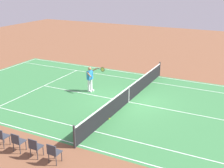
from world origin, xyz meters
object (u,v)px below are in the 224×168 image
at_px(tennis_player_near, 90,78).
at_px(spectator_chair_2, 18,141).
at_px(tennis_ball, 109,119).
at_px(spectator_chair_0, 54,152).
at_px(spectator_chair_3, 1,136).
at_px(tennis_net, 129,94).
at_px(spectator_chair_1, 35,146).

height_order(tennis_player_near, spectator_chair_2, tennis_player_near).
distance_m(tennis_player_near, tennis_ball, 4.45).
distance_m(spectator_chair_0, spectator_chair_3, 2.80).
bearing_deg(tennis_player_near, tennis_ball, 133.63).
xyz_separation_m(tennis_player_near, spectator_chair_0, (-2.87, 7.67, -0.41)).
height_order(tennis_ball, spectator_chair_3, spectator_chair_3).
distance_m(tennis_ball, spectator_chair_0, 4.55).
bearing_deg(tennis_ball, tennis_player_near, -46.37).
xyz_separation_m(tennis_ball, spectator_chair_0, (0.14, 4.52, 0.49)).
xyz_separation_m(spectator_chair_0, spectator_chair_2, (1.86, 0.00, 0.00)).
bearing_deg(tennis_net, spectator_chair_2, 74.62).
bearing_deg(spectator_chair_3, tennis_net, -112.09).
bearing_deg(tennis_player_near, spectator_chair_0, 110.50).
height_order(spectator_chair_0, spectator_chair_3, same).
bearing_deg(spectator_chair_3, spectator_chair_2, 180.00).
relative_size(tennis_net, spectator_chair_0, 13.30).
bearing_deg(tennis_player_near, spectator_chair_2, 97.46).
xyz_separation_m(spectator_chair_1, spectator_chair_3, (1.86, 0.00, 0.00)).
relative_size(tennis_ball, spectator_chair_3, 0.08).
bearing_deg(tennis_ball, tennis_net, -89.07).
bearing_deg(spectator_chair_3, tennis_ball, -122.99).
bearing_deg(spectator_chair_1, tennis_player_near, -75.83).
bearing_deg(spectator_chair_1, tennis_net, -98.20).
relative_size(tennis_net, tennis_player_near, 6.89).
height_order(tennis_player_near, tennis_ball, tennis_player_near).
distance_m(tennis_player_near, spectator_chair_1, 7.93).
bearing_deg(tennis_net, spectator_chair_1, 81.80).
distance_m(spectator_chair_0, spectator_chair_1, 0.93).
bearing_deg(tennis_net, tennis_player_near, -10.47).
xyz_separation_m(tennis_ball, spectator_chair_2, (2.00, 4.52, 0.49)).
bearing_deg(spectator_chair_1, spectator_chair_3, 0.00).
height_order(tennis_ball, spectator_chair_1, spectator_chair_1).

